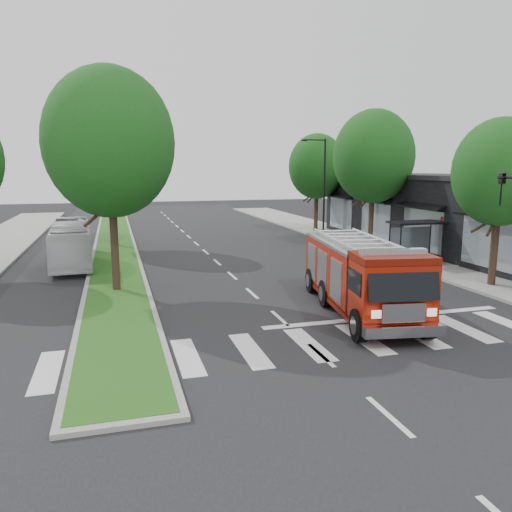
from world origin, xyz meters
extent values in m
plane|color=black|center=(0.00, 0.00, 0.00)|extent=(140.00, 140.00, 0.00)
cube|color=gray|center=(12.50, 10.00, 0.07)|extent=(5.00, 80.00, 0.15)
cube|color=gray|center=(-6.00, 18.00, 0.07)|extent=(3.00, 50.00, 0.14)
cube|color=#174C15|center=(-6.00, 18.00, 0.14)|extent=(2.60, 49.50, 0.02)
cube|color=black|center=(17.00, 10.00, 2.50)|extent=(8.00, 30.00, 5.00)
cylinder|color=black|center=(9.80, 7.40, 1.25)|extent=(0.08, 0.08, 2.50)
cylinder|color=black|center=(12.60, 7.40, 1.25)|extent=(0.08, 0.08, 2.50)
cylinder|color=black|center=(9.80, 8.60, 1.25)|extent=(0.08, 0.08, 2.50)
cylinder|color=black|center=(12.60, 8.60, 1.25)|extent=(0.08, 0.08, 2.50)
cube|color=black|center=(11.20, 8.00, 2.55)|extent=(3.20, 1.60, 0.12)
cube|color=#8C99A5|center=(11.20, 8.70, 1.30)|extent=(2.80, 0.04, 1.80)
cube|color=black|center=(11.20, 8.00, 0.55)|extent=(2.40, 0.40, 0.08)
cylinder|color=black|center=(11.50, 2.00, 1.87)|extent=(0.36, 0.36, 3.74)
ellipsoid|color=black|center=(11.50, 2.00, 5.53)|extent=(4.40, 4.40, 5.06)
cylinder|color=black|center=(11.50, 14.00, 2.20)|extent=(0.36, 0.36, 4.40)
ellipsoid|color=black|center=(11.50, 14.00, 6.50)|extent=(5.60, 5.60, 6.44)
cylinder|color=black|center=(11.50, 24.00, 1.98)|extent=(0.36, 0.36, 3.96)
ellipsoid|color=black|center=(11.50, 24.00, 5.85)|extent=(5.00, 5.00, 5.75)
cylinder|color=black|center=(-6.00, 6.00, 2.31)|extent=(0.36, 0.36, 4.62)
ellipsoid|color=black|center=(-6.00, 6.00, 6.83)|extent=(5.80, 5.80, 6.67)
cylinder|color=black|center=(-6.00, 20.00, 2.20)|extent=(0.36, 0.36, 4.40)
ellipsoid|color=black|center=(-6.00, 20.00, 6.50)|extent=(5.60, 5.60, 6.44)
imported|color=black|center=(6.70, -3.50, 5.00)|extent=(0.18, 0.22, 1.10)
cylinder|color=black|center=(10.50, 20.00, 4.00)|extent=(0.16, 0.16, 8.00)
cylinder|color=black|center=(9.60, 20.00, 7.90)|extent=(1.80, 0.10, 0.10)
cube|color=black|center=(8.70, 20.00, 7.85)|extent=(0.45, 0.20, 0.12)
cube|color=#600F05|center=(3.41, 0.06, 0.51)|extent=(3.86, 8.90, 0.26)
cube|color=#941808|center=(3.54, 0.87, 1.59)|extent=(3.54, 6.88, 2.05)
cube|color=#941808|center=(2.92, -3.08, 1.59)|extent=(2.82, 2.22, 2.15)
cube|color=#B2B2B7|center=(3.54, 0.87, 2.66)|extent=(3.54, 6.88, 0.12)
cylinder|color=#B2B2B7|center=(2.62, 1.01, 2.87)|extent=(1.05, 6.09, 0.10)
cylinder|color=#B2B2B7|center=(4.45, 0.73, 2.87)|extent=(1.05, 6.09, 0.10)
cube|color=silver|center=(2.74, -4.24, 0.61)|extent=(2.69, 0.77, 0.36)
cube|color=#8C99A5|center=(2.92, -3.08, 2.97)|extent=(2.28, 0.70, 0.18)
cylinder|color=black|center=(1.71, -3.20, 0.56)|extent=(0.53, 1.17, 1.13)
cylinder|color=black|center=(4.04, -3.56, 0.56)|extent=(0.53, 1.17, 1.13)
cylinder|color=black|center=(2.37, 1.05, 0.56)|extent=(0.53, 1.17, 1.13)
cylinder|color=black|center=(4.70, 0.69, 0.56)|extent=(0.53, 1.17, 1.13)
cylinder|color=black|center=(2.75, 3.48, 0.56)|extent=(0.53, 1.17, 1.13)
cylinder|color=black|center=(5.08, 3.12, 0.56)|extent=(0.53, 1.17, 1.13)
imported|color=silver|center=(-8.50, 13.88, 1.29)|extent=(2.67, 9.39, 2.59)
camera|label=1|loc=(-5.96, -17.54, 5.72)|focal=35.00mm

